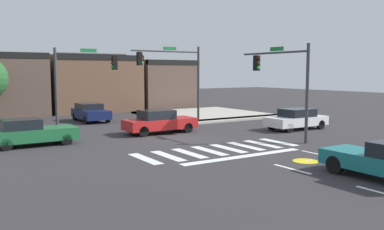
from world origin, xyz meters
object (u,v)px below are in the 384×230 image
(traffic_signal_northeast, at_px, (174,69))
(car_white, at_px, (297,119))
(car_red, at_px, (159,122))
(car_navy, at_px, (90,112))
(traffic_signal_southeast, at_px, (282,74))
(traffic_signal_northwest, at_px, (84,73))
(car_green, at_px, (31,132))

(traffic_signal_northeast, bearing_deg, car_white, 125.23)
(car_red, xyz_separation_m, car_navy, (-1.58, 8.60, -0.01))
(traffic_signal_northeast, xyz_separation_m, traffic_signal_southeast, (1.61, -9.71, -0.29))
(traffic_signal_northeast, height_order, car_white, traffic_signal_northeast)
(traffic_signal_northeast, distance_m, traffic_signal_southeast, 9.84)
(traffic_signal_northwest, height_order, car_white, traffic_signal_northwest)
(traffic_signal_southeast, height_order, car_green, traffic_signal_southeast)
(car_red, relative_size, car_green, 1.07)
(car_green, xyz_separation_m, car_white, (16.58, -3.15, -0.00))
(car_red, height_order, car_white, car_red)
(traffic_signal_northeast, distance_m, car_green, 12.55)
(car_green, relative_size, car_white, 0.99)
(traffic_signal_southeast, relative_size, car_green, 1.25)
(traffic_signal_northeast, bearing_deg, traffic_signal_northwest, 1.16)
(car_red, distance_m, car_navy, 8.75)
(car_white, bearing_deg, traffic_signal_northwest, -30.86)
(traffic_signal_northwest, bearing_deg, car_navy, 67.15)
(car_green, distance_m, car_white, 16.87)
(traffic_signal_northwest, distance_m, car_white, 14.64)
(traffic_signal_southeast, relative_size, car_white, 1.24)
(traffic_signal_northwest, relative_size, car_green, 1.25)
(traffic_signal_northeast, height_order, traffic_signal_northwest, traffic_signal_northeast)
(traffic_signal_northwest, distance_m, car_red, 6.09)
(traffic_signal_northwest, distance_m, car_navy, 6.01)
(traffic_signal_southeast, relative_size, car_navy, 1.31)
(car_green, height_order, car_white, car_green)
(traffic_signal_southeast, relative_size, car_red, 1.17)
(car_red, distance_m, car_green, 7.89)
(car_red, xyz_separation_m, car_white, (8.70, -3.49, -0.02))
(traffic_signal_northeast, relative_size, traffic_signal_northwest, 1.08)
(car_navy, bearing_deg, traffic_signal_southeast, 24.74)
(traffic_signal_northwest, bearing_deg, traffic_signal_southeast, -48.03)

